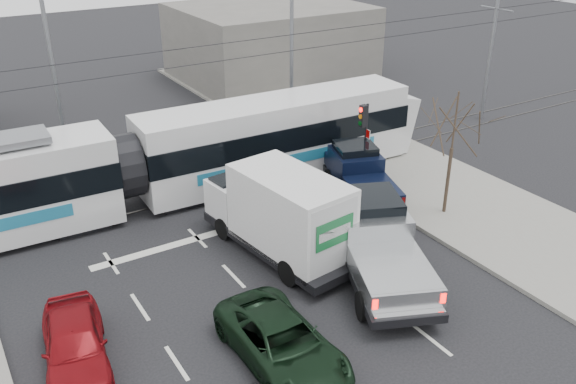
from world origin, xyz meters
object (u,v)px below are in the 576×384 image
red_car (75,343)px  traffic_signal (364,127)px  box_truck (280,214)px  street_lamp_far (47,58)px  street_lamp_near (289,38)px  silver_pickup (375,239)px  navy_pickup (360,175)px  tram (125,168)px  green_car (282,343)px  bare_tree (455,126)px

red_car → traffic_signal: bearing=29.9°
box_truck → street_lamp_far: bearing=102.9°
street_lamp_near → red_car: 19.79m
traffic_signal → street_lamp_near: bearing=83.6°
silver_pickup → navy_pickup: size_ratio=1.28×
street_lamp_far → navy_pickup: (9.79, -10.44, -4.04)m
tram → red_car: size_ratio=6.42×
traffic_signal → red_car: 14.83m
silver_pickup → box_truck: (-2.18, 2.61, 0.39)m
traffic_signal → box_truck: size_ratio=0.53×
traffic_signal → street_lamp_far: 14.47m
green_car → red_car: 5.64m
bare_tree → tram: (-10.72, 7.03, -1.87)m
traffic_signal → street_lamp_far: street_lamp_far is taller
street_lamp_near → bare_tree: bearing=-88.6°
tram → box_truck: size_ratio=3.95×
traffic_signal → tram: (-9.59, 3.04, -0.82)m
traffic_signal → red_car: size_ratio=0.87×
silver_pickup → box_truck: box_truck is taller
bare_tree → tram: bearing=146.7°
tram → navy_pickup: (8.72, -3.98, -0.84)m
traffic_signal → silver_pickup: 7.04m
box_truck → tram: bearing=112.9°
bare_tree → silver_pickup: bearing=-161.4°
street_lamp_near → green_car: size_ratio=1.89×
bare_tree → street_lamp_near: size_ratio=0.56×
traffic_signal → silver_pickup: size_ratio=0.51×
tram → navy_pickup: size_ratio=4.83×
box_truck → green_car: bearing=-127.8°
tram → silver_pickup: bearing=-55.0°
bare_tree → traffic_signal: bare_tree is taller
traffic_signal → street_lamp_near: size_ratio=0.40×
silver_pickup → street_lamp_near: bearing=93.5°
traffic_signal → box_truck: bearing=-153.1°
box_truck → green_car: 5.78m
bare_tree → navy_pickup: (-1.99, 3.06, -2.72)m
tram → traffic_signal: bearing=-15.9°
traffic_signal → box_truck: (-6.05, -3.07, -1.13)m
silver_pickup → traffic_signal: bearing=78.9°
street_lamp_far → bare_tree: bearing=-48.9°
red_car → street_lamp_far: bearing=87.6°
box_truck → green_car: box_truck is taller
bare_tree → green_car: bearing=-158.5°
tram → navy_pickup: bearing=-22.8°
bare_tree → navy_pickup: bearing=123.1°
street_lamp_near → navy_pickup: 9.51m
box_truck → bare_tree: bearing=-14.5°
street_lamp_far → green_car: (1.70, -17.48, -4.45)m
bare_tree → street_lamp_far: (-11.79, 13.50, 1.32)m
box_truck → green_car: size_ratio=1.41×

